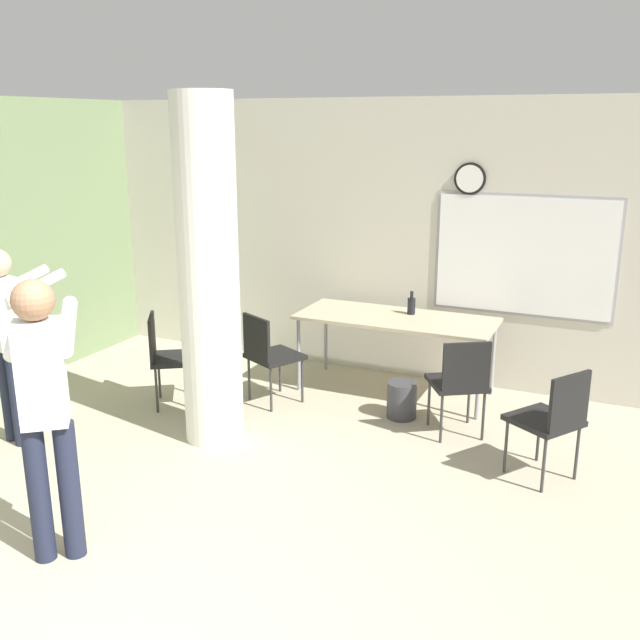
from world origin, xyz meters
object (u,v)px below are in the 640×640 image
(bottle_on_table, at_px, (411,305))
(chair_table_right, at_px, (460,379))
(chair_near_pillar, at_px, (168,353))
(person_playing_front, at_px, (45,399))
(folding_table, at_px, (396,322))
(chair_table_left, at_px, (269,352))
(person_watching_back, at_px, (8,331))
(chair_mid_room, at_px, (552,416))

(bottle_on_table, xyz_separation_m, chair_table_right, (0.71, -0.91, -0.34))
(chair_near_pillar, distance_m, person_playing_front, 2.46)
(folding_table, bearing_deg, chair_table_left, -142.74)
(chair_near_pillar, xyz_separation_m, person_watching_back, (-0.68, -1.16, 0.44))
(chair_table_right, xyz_separation_m, person_playing_front, (-1.82, -2.68, 0.51))
(chair_near_pillar, distance_m, person_watching_back, 1.42)
(chair_table_left, bearing_deg, chair_mid_room, -10.46)
(bottle_on_table, bearing_deg, folding_table, -121.15)
(bottle_on_table, distance_m, person_watching_back, 3.60)
(person_playing_front, bearing_deg, chair_near_pillar, 109.66)
(bottle_on_table, relative_size, person_playing_front, 0.13)
(folding_table, xyz_separation_m, person_watching_back, (-2.50, -2.33, 0.23))
(bottle_on_table, xyz_separation_m, chair_near_pillar, (-1.92, -1.32, -0.34))
(bottle_on_table, distance_m, chair_mid_room, 2.08)
(chair_near_pillar, bearing_deg, chair_table_left, 26.23)
(chair_table_left, relative_size, person_watching_back, 0.54)
(bottle_on_table, bearing_deg, chair_table_left, -139.94)
(person_watching_back, relative_size, person_playing_front, 0.93)
(folding_table, height_order, chair_table_right, chair_table_right)
(bottle_on_table, relative_size, chair_near_pillar, 0.26)
(chair_mid_room, height_order, person_playing_front, person_playing_front)
(bottle_on_table, height_order, chair_table_right, bottle_on_table)
(chair_mid_room, bearing_deg, chair_table_right, 148.74)
(folding_table, height_order, bottle_on_table, bottle_on_table)
(chair_near_pillar, bearing_deg, person_watching_back, -120.13)
(chair_mid_room, height_order, person_watching_back, person_watching_back)
(chair_table_left, xyz_separation_m, chair_mid_room, (2.59, -0.48, 0.00))
(chair_table_left, distance_m, person_watching_back, 2.23)
(chair_table_left, height_order, person_watching_back, person_watching_back)
(chair_table_left, bearing_deg, person_playing_front, -90.51)
(chair_near_pillar, relative_size, person_playing_front, 0.50)
(chair_table_right, xyz_separation_m, person_watching_back, (-3.31, -1.58, 0.44))
(bottle_on_table, xyz_separation_m, person_watching_back, (-2.59, -2.49, 0.10))
(chair_table_right, bearing_deg, chair_table_left, -179.90)
(folding_table, relative_size, person_playing_front, 1.08)
(chair_table_left, xyz_separation_m, person_playing_front, (-0.02, -2.68, 0.51))
(folding_table, distance_m, person_playing_front, 3.59)
(chair_table_left, relative_size, person_playing_front, 0.50)
(person_playing_front, bearing_deg, chair_table_left, 89.49)
(folding_table, bearing_deg, person_watching_back, -137.03)
(chair_near_pillar, relative_size, chair_table_left, 1.00)
(folding_table, height_order, chair_mid_room, chair_mid_room)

